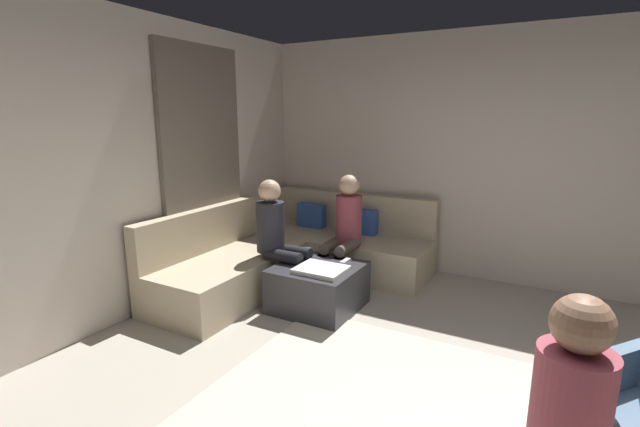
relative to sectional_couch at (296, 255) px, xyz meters
The scene contains 11 objects.
wall_back 2.57m from the sectional_couch, 27.05° to the left, with size 6.00×0.12×2.70m, color beige.
wall_left 2.33m from the sectional_couch, 114.60° to the right, with size 0.12×6.00×2.70m, color beige.
curtain_panel 1.36m from the sectional_couch, 142.74° to the right, with size 0.06×1.10×2.50m, color #726659.
sectional_couch is the anchor object (origin of this frame).
ottoman 0.83m from the sectional_couch, 43.00° to the right, with size 0.76×0.76×0.42m, color #333338.
folded_blanket 0.99m from the sectional_couch, 44.15° to the right, with size 0.44×0.36×0.04m, color white.
coffee_mug 0.57m from the sectional_couch, 44.95° to the right, with size 0.08×0.08×0.10m, color #334C72.
game_remote 0.87m from the sectional_couch, 23.58° to the right, with size 0.05×0.15×0.02m, color white.
person_on_couch_back 0.69m from the sectional_couch, ahead, with size 0.30×0.60×1.20m.
person_on_couch_side 0.67m from the sectional_couch, 74.70° to the right, with size 0.60×0.30×1.20m.
person_on_armchair 3.49m from the sectional_couch, 38.90° to the right, with size 0.52×0.57×1.18m.
Camera 1 is at (0.44, -2.12, 1.81)m, focal length 24.69 mm.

